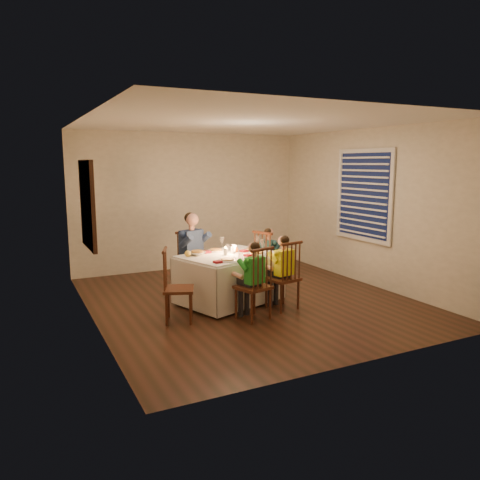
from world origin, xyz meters
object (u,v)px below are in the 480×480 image
adult (193,292)px  child_yellow (282,308)px  chair_near_right (282,308)px  child_teal (269,290)px  serving_bowl (197,253)px  child_green (253,319)px  chair_adult (193,292)px  chair_extra (179,321)px  dining_table (229,268)px  chair_end (269,290)px  chair_near_left (253,319)px

adult → child_yellow: size_ratio=1.22×
chair_near_right → child_teal: bearing=-120.3°
adult → serving_bowl: serving_bowl is taller
child_green → child_teal: bearing=-142.7°
chair_adult → child_teal: bearing=-42.3°
chair_extra → child_green: child_green is taller
dining_table → chair_adult: size_ratio=1.66×
chair_adult → child_green: size_ratio=0.95×
chair_end → child_yellow: 0.98m
dining_table → adult: 0.93m
chair_adult → chair_extra: (-0.65, -1.20, 0.00)m
chair_adult → chair_near_right: size_ratio=1.00×
chair_near_left → chair_extra: 0.97m
adult → child_green: 1.57m
chair_adult → chair_near_right: 1.58m
dining_table → serving_bowl: (-0.44, 0.14, 0.23)m
chair_end → chair_adult: bearing=48.5°
chair_adult → child_green: (0.25, -1.55, 0.00)m
chair_end → child_green: 1.45m
chair_adult → child_green: bearing=-103.1°
chair_near_right → serving_bowl: (-0.98, 0.75, 0.75)m
chair_near_right → serving_bowl: serving_bowl is taller
serving_bowl → chair_near_right: bearing=-37.7°
dining_table → chair_extra: size_ratio=1.69×
chair_end → child_yellow: (-0.31, -0.93, 0.00)m
child_yellow → chair_end: bearing=-120.3°
chair_extra → adult: bearing=-6.2°
child_green → child_yellow: child_yellow is taller
chair_near_left → child_yellow: (0.58, 0.21, 0.00)m
dining_table → chair_near_left: (-0.04, -0.83, -0.51)m
chair_near_right → adult: size_ratio=0.77×
child_teal → chair_end: bearing=158.6°
child_teal → adult: bearing=48.5°
chair_near_right → child_yellow: (0.00, 0.00, 0.00)m
chair_adult → chair_end: (1.14, -0.42, 0.00)m
chair_near_left → chair_adult: bearing=-95.5°
dining_table → child_teal: size_ratio=1.60×
dining_table → chair_near_right: (0.54, -0.62, -0.51)m
chair_near_left → adult: (-0.25, 1.55, 0.00)m
chair_extra → child_yellow: child_yellow is taller
chair_extra → child_teal: child_teal is taller
child_teal → serving_bowl: size_ratio=4.57×
child_green → chair_adult: bearing=-95.5°
serving_bowl → child_green: bearing=-67.5°
chair_near_left → chair_end: bearing=-142.7°
chair_near_right → dining_table: bearing=-60.6°
child_green → serving_bowl: serving_bowl is taller
child_green → child_teal: size_ratio=1.02×
adult → child_green: adult is taller
child_green → serving_bowl: (-0.40, 0.97, 0.75)m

